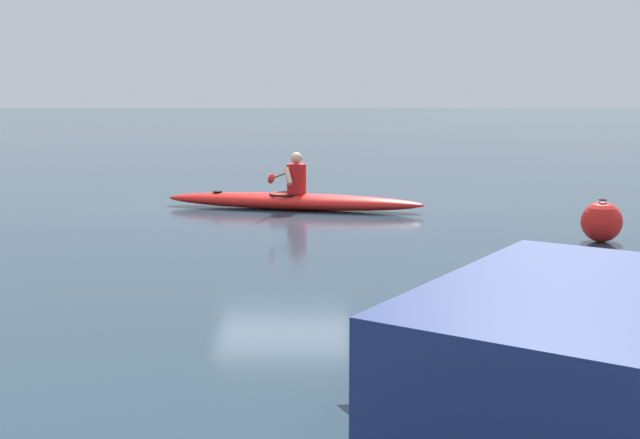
{
  "coord_description": "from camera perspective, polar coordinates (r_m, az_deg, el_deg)",
  "views": [
    {
      "loc": [
        -1.06,
        15.13,
        2.2
      ],
      "look_at": [
        -0.83,
        5.33,
        0.63
      ],
      "focal_mm": 45.88,
      "sensor_mm": 36.0,
      "label": 1
    }
  ],
  "objects": [
    {
      "name": "kayaker",
      "position": [
        15.01,
        -1.73,
        3.06
      ],
      "size": [
        0.63,
        2.28,
        0.76
      ],
      "color": "red",
      "rests_on": "kayak"
    },
    {
      "name": "mooring_buoy_orange_mid",
      "position": [
        12.54,
        19.04,
        -0.15
      ],
      "size": [
        0.59,
        0.59,
        0.63
      ],
      "color": "red",
      "rests_on": "ground"
    },
    {
      "name": "kayak",
      "position": [
        15.08,
        -1.95,
        1.29
      ],
      "size": [
        4.9,
        1.64,
        0.3
      ],
      "color": "red",
      "rests_on": "ground"
    },
    {
      "name": "ground_plane",
      "position": [
        15.32,
        -2.63,
        0.83
      ],
      "size": [
        160.0,
        160.0,
        0.0
      ],
      "primitive_type": "plane",
      "color": "#283D4C"
    }
  ]
}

